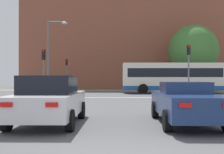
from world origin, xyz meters
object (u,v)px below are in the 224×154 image
(bus_crossing_lead, at_px, (173,77))
(car_saloon_left, at_px, (49,100))
(traffic_light_near_right, at_px, (189,62))
(street_lamp_junction, at_px, (51,50))
(car_roadster_right, at_px, (186,103))
(traffic_light_far_left, at_px, (67,69))
(traffic_light_near_left, at_px, (44,65))
(pedestrian_waiting, at_px, (159,82))

(bus_crossing_lead, bearing_deg, car_saloon_left, 157.60)
(car_saloon_left, distance_m, traffic_light_near_right, 16.18)
(street_lamp_junction, bearing_deg, car_roadster_right, -61.59)
(traffic_light_far_left, distance_m, traffic_light_near_left, 13.50)
(bus_crossing_lead, bearing_deg, car_roadster_right, 169.55)
(bus_crossing_lead, distance_m, traffic_light_near_right, 6.34)
(street_lamp_junction, xyz_separation_m, pedestrian_waiting, (11.19, 12.76, -2.93))
(bus_crossing_lead, relative_size, traffic_light_far_left, 2.57)
(car_roadster_right, bearing_deg, bus_crossing_lead, 80.65)
(traffic_light_far_left, xyz_separation_m, street_lamp_junction, (0.82, -12.24, 1.27))
(car_saloon_left, xyz_separation_m, traffic_light_near_left, (-3.59, 13.29, 1.80))
(car_saloon_left, distance_m, pedestrian_waiting, 28.43)
(car_saloon_left, height_order, traffic_light_near_left, traffic_light_near_left)
(bus_crossing_lead, xyz_separation_m, traffic_light_near_right, (0.02, -6.22, 1.20))
(car_roadster_right, distance_m, traffic_light_near_right, 14.31)
(traffic_light_near_right, bearing_deg, street_lamp_junction, 176.12)
(traffic_light_near_right, xyz_separation_m, traffic_light_near_left, (-11.85, -0.47, -0.27))
(car_roadster_right, height_order, traffic_light_near_left, traffic_light_near_left)
(street_lamp_junction, distance_m, pedestrian_waiting, 17.22)
(traffic_light_far_left, bearing_deg, car_roadster_right, -72.08)
(traffic_light_near_left, bearing_deg, bus_crossing_lead, 29.51)
(bus_crossing_lead, distance_m, pedestrian_waiting, 7.34)
(car_saloon_left, height_order, bus_crossing_lead, bus_crossing_lead)
(car_saloon_left, relative_size, street_lamp_junction, 0.67)
(car_roadster_right, height_order, bus_crossing_lead, bus_crossing_lead)
(bus_crossing_lead, distance_m, traffic_light_near_left, 13.62)
(car_saloon_left, xyz_separation_m, traffic_light_far_left, (-4.05, 26.78, 1.92))
(bus_crossing_lead, xyz_separation_m, street_lamp_junction, (-11.47, -5.45, 2.32))
(car_saloon_left, bearing_deg, car_roadster_right, 1.71)
(car_saloon_left, height_order, street_lamp_junction, street_lamp_junction)
(traffic_light_near_right, xyz_separation_m, street_lamp_junction, (-11.50, 0.78, 1.12))
(bus_crossing_lead, height_order, street_lamp_junction, street_lamp_junction)
(car_saloon_left, xyz_separation_m, traffic_light_near_right, (8.26, 13.76, 2.07))
(street_lamp_junction, relative_size, pedestrian_waiting, 3.62)
(bus_crossing_lead, bearing_deg, traffic_light_far_left, 61.07)
(car_saloon_left, bearing_deg, traffic_light_near_left, 105.48)
(traffic_light_far_left, bearing_deg, bus_crossing_lead, -28.93)
(car_roadster_right, bearing_deg, pedestrian_waiting, 84.02)
(car_roadster_right, distance_m, traffic_light_far_left, 28.10)
(car_saloon_left, height_order, traffic_light_near_right, traffic_light_near_right)
(traffic_light_far_left, distance_m, pedestrian_waiting, 12.13)
(car_saloon_left, relative_size, traffic_light_near_left, 1.13)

